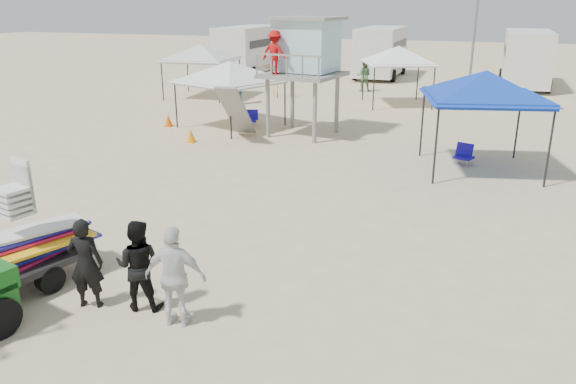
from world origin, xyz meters
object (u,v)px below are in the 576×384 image
(surf_trailer, at_px, (26,241))
(lifeguard_tower, at_px, (302,50))
(canopy_blue, at_px, (487,75))
(man_left, at_px, (86,263))

(surf_trailer, bearing_deg, lifeguard_tower, 86.41)
(surf_trailer, relative_size, canopy_blue, 0.65)
(surf_trailer, height_order, canopy_blue, canopy_blue)
(man_left, distance_m, lifeguard_tower, 13.79)
(surf_trailer, xyz_separation_m, man_left, (1.52, -0.30, -0.04))
(lifeguard_tower, distance_m, canopy_blue, 7.20)
(man_left, relative_size, lifeguard_tower, 0.37)
(lifeguard_tower, xyz_separation_m, canopy_blue, (6.59, -2.88, -0.32))
(lifeguard_tower, relative_size, canopy_blue, 1.10)
(canopy_blue, bearing_deg, surf_trailer, -125.55)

